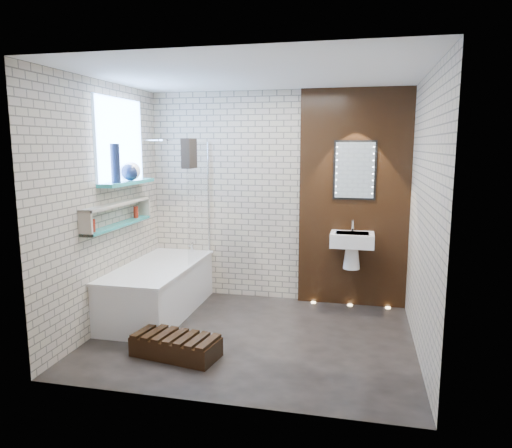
% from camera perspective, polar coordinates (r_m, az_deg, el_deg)
% --- Properties ---
extents(ground, '(3.20, 3.20, 0.00)m').
position_cam_1_polar(ground, '(5.00, -0.38, -13.39)').
color(ground, black).
rests_on(ground, ground).
extents(room_shell, '(3.24, 3.20, 2.60)m').
position_cam_1_polar(room_shell, '(4.65, -0.40, 1.53)').
color(room_shell, '#BFB397').
rests_on(room_shell, ground).
extents(walnut_panel, '(1.30, 0.06, 2.60)m').
position_cam_1_polar(walnut_panel, '(5.80, 11.67, 2.91)').
color(walnut_panel, black).
rests_on(walnut_panel, ground).
extents(clerestory_window, '(0.18, 1.00, 0.94)m').
position_cam_1_polar(clerestory_window, '(5.50, -15.90, 8.68)').
color(clerestory_window, '#7FADE0').
rests_on(clerestory_window, room_shell).
extents(display_niche, '(0.14, 1.30, 0.26)m').
position_cam_1_polar(display_niche, '(5.35, -16.21, 1.11)').
color(display_niche, teal).
rests_on(display_niche, room_shell).
extents(bathtub, '(0.79, 1.74, 0.70)m').
position_cam_1_polar(bathtub, '(5.68, -11.59, -7.64)').
color(bathtub, white).
rests_on(bathtub, ground).
extents(bath_screen, '(0.01, 0.78, 1.40)m').
position_cam_1_polar(bath_screen, '(5.75, -6.89, 2.78)').
color(bath_screen, white).
rests_on(bath_screen, bathtub).
extents(towel, '(0.10, 0.26, 0.33)m').
position_cam_1_polar(towel, '(5.43, -8.03, 8.40)').
color(towel, black).
rests_on(towel, bath_screen).
extents(shower_head, '(0.18, 0.18, 0.02)m').
position_cam_1_polar(shower_head, '(5.92, -10.82, 9.86)').
color(shower_head, silver).
rests_on(shower_head, room_shell).
extents(washbasin, '(0.50, 0.36, 0.58)m').
position_cam_1_polar(washbasin, '(5.68, 11.46, -2.43)').
color(washbasin, white).
rests_on(washbasin, walnut_panel).
extents(led_mirror, '(0.50, 0.02, 0.70)m').
position_cam_1_polar(led_mirror, '(5.73, 11.78, 6.34)').
color(led_mirror, black).
rests_on(led_mirror, walnut_panel).
extents(walnut_step, '(0.86, 0.49, 0.18)m').
position_cam_1_polar(walnut_step, '(4.62, -9.60, -14.34)').
color(walnut_step, black).
rests_on(walnut_step, ground).
extents(niche_bottles, '(0.06, 0.98, 0.14)m').
position_cam_1_polar(niche_bottles, '(5.34, -16.28, 0.73)').
color(niche_bottles, maroon).
rests_on(niche_bottles, display_niche).
extents(sill_vases, '(0.21, 0.49, 0.41)m').
position_cam_1_polar(sill_vases, '(5.47, -15.15, 6.29)').
color(sill_vases, white).
rests_on(sill_vases, clerestory_window).
extents(floor_uplights, '(0.96, 0.06, 0.01)m').
position_cam_1_polar(floor_uplights, '(6.01, 11.24, -9.52)').
color(floor_uplights, '#FFD899').
rests_on(floor_uplights, ground).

